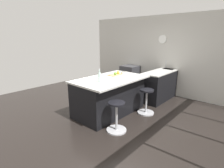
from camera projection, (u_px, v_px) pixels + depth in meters
ground_plane at (110, 113)px, 4.70m from camera, size 7.77×7.77×0.00m
interior_partition_left at (159, 55)px, 6.24m from camera, size 0.15×5.98×2.70m
sink_cabinet at (165, 83)px, 5.93m from camera, size 2.25×0.60×1.21m
oven_range at (130, 77)px, 6.88m from camera, size 0.60×0.61×0.90m
kitchen_island at (109, 95)px, 4.64m from camera, size 1.94×1.19×0.96m
stool_by_window at (146, 102)px, 4.62m from camera, size 0.44×0.44×0.67m
stool_middle at (117, 118)px, 3.75m from camera, size 0.44×0.44×0.67m
cutting_board at (114, 75)px, 4.84m from camera, size 0.36×0.24×0.02m
apple_yellow at (118, 72)px, 4.90m from camera, size 0.09×0.09×0.09m
apple_green at (115, 74)px, 4.76m from camera, size 0.08×0.08×0.08m
water_bottle at (100, 77)px, 4.10m from camera, size 0.06×0.06×0.31m
fruit_bowl at (124, 73)px, 4.96m from camera, size 0.19×0.19×0.07m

